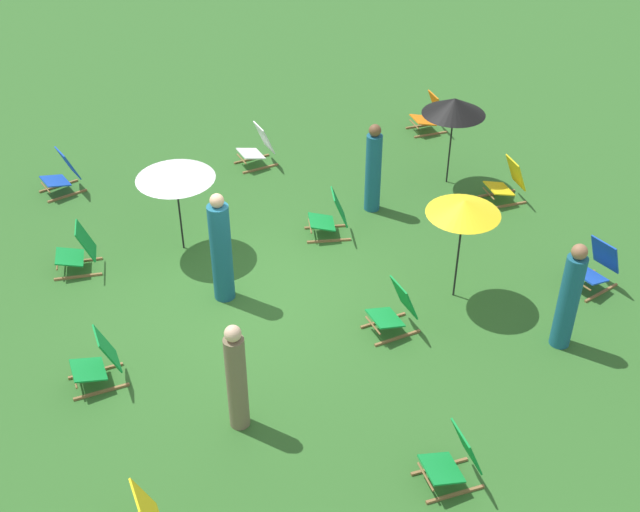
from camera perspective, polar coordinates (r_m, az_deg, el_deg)
The scene contains 18 objects.
ground_plane at distance 12.85m, azimuth -5.04°, elevation -2.89°, with size 40.00×40.00×0.00m, color #2D6026.
deckchair_0 at distance 14.01m, azimuth 0.75°, elevation 2.77°, with size 0.64×0.85×0.83m.
deckchair_2 at distance 17.62m, azimuth 7.69°, elevation 9.76°, with size 0.49×0.77×0.83m.
deckchair_3 at distance 16.00m, azimuth -17.56°, elevation 5.49°, with size 0.66×0.86×0.83m.
deckchair_4 at distance 11.55m, azimuth -15.22°, elevation -7.12°, with size 0.51×0.78×0.83m.
deckchair_5 at distance 12.03m, azimuth 5.24°, elevation -3.77°, with size 0.54×0.80×0.83m.
deckchair_7 at distance 15.37m, azimuth 12.95°, elevation 5.02°, with size 0.51×0.78×0.83m.
deckchair_8 at distance 13.53m, azimuth 18.76°, elevation -0.73°, with size 0.66×0.86×0.83m.
deckchair_9 at distance 13.73m, azimuth -16.53°, elevation 0.34°, with size 0.58×0.82×0.83m.
deckchair_10 at distance 10.10m, azimuth 9.35°, elevation -13.87°, with size 0.50×0.77×0.83m.
deckchair_11 at distance 16.21m, azimuth -4.37°, elevation 7.57°, with size 0.57×0.81×0.83m.
umbrella_0 at distance 13.27m, azimuth -10.13°, elevation 5.94°, with size 1.29×1.29×1.68m.
umbrella_1 at distance 15.20m, azimuth 9.36°, elevation 10.29°, with size 1.16×1.16×1.73m.
umbrella_2 at distance 12.08m, azimuth 10.02°, elevation 3.38°, with size 1.11×1.11×1.75m.
person_0 at distance 10.35m, azimuth -5.85°, elevation -8.54°, with size 0.36×0.36×1.65m.
person_1 at distance 12.38m, azimuth -6.92°, elevation 0.39°, with size 0.33×0.33×1.87m.
person_2 at distance 14.54m, azimuth 3.75°, elevation 6.03°, with size 0.40×0.40×1.69m.
person_3 at distance 11.96m, azimuth 17.00°, elevation -2.85°, with size 0.41×0.41×1.75m.
Camera 1 is at (9.78, -2.40, 7.98)m, focal length 45.80 mm.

